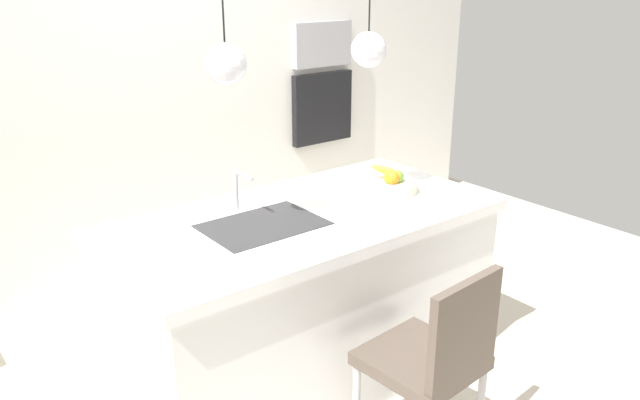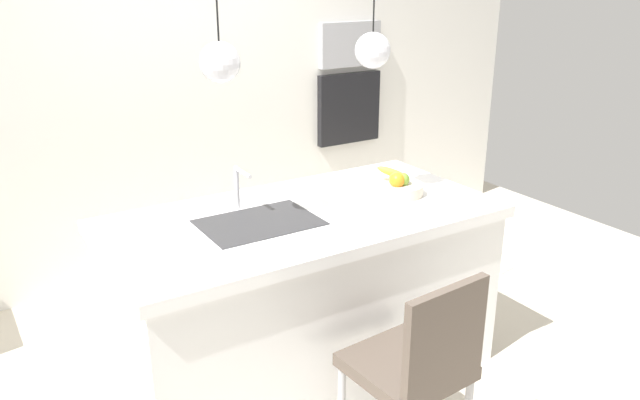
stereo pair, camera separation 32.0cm
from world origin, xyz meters
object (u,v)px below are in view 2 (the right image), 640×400
(oven, at_px, (348,108))
(chair_near, at_px, (418,362))
(fruit_bowl, at_px, (398,186))
(microwave, at_px, (349,44))

(oven, bearing_deg, chair_near, -118.16)
(fruit_bowl, height_order, microwave, microwave)
(fruit_bowl, xyz_separation_m, microwave, (0.78, 1.61, 0.56))
(microwave, relative_size, chair_near, 0.58)
(fruit_bowl, distance_m, chair_near, 1.07)
(chair_near, bearing_deg, oven, 61.84)
(fruit_bowl, xyz_separation_m, chair_near, (-0.52, -0.82, -0.46))
(fruit_bowl, relative_size, oven, 0.49)
(microwave, distance_m, chair_near, 2.94)
(fruit_bowl, bearing_deg, chair_near, -122.48)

